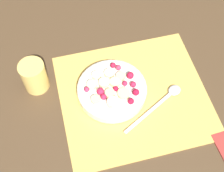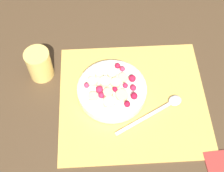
# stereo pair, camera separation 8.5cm
# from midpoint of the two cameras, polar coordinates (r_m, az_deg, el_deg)

# --- Properties ---
(ground_plane) EXTENTS (3.00, 3.00, 0.00)m
(ground_plane) POSITION_cam_midpoint_polar(r_m,az_deg,el_deg) (0.88, 6.57, -2.67)
(ground_plane) COLOR #4C3823
(placemat) EXTENTS (0.41, 0.37, 0.01)m
(placemat) POSITION_cam_midpoint_polar(r_m,az_deg,el_deg) (0.88, 6.58, -2.57)
(placemat) COLOR #E0B251
(placemat) RESTS_ON ground_plane
(fruit_bowl) EXTENTS (0.19, 0.19, 0.05)m
(fruit_bowl) POSITION_cam_midpoint_polar(r_m,az_deg,el_deg) (0.86, 2.81, -0.83)
(fruit_bowl) COLOR silver
(fruit_bowl) RESTS_ON placemat
(spoon) EXTENTS (0.20, 0.12, 0.01)m
(spoon) POSITION_cam_midpoint_polar(r_m,az_deg,el_deg) (0.87, 12.02, -4.13)
(spoon) COLOR silver
(spoon) RESTS_ON placemat
(drinking_glass) EXTENTS (0.07, 0.07, 0.09)m
(drinking_glass) POSITION_cam_midpoint_polar(r_m,az_deg,el_deg) (0.89, -10.53, 3.72)
(drinking_glass) COLOR #F4CC66
(drinking_glass) RESTS_ON ground_plane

